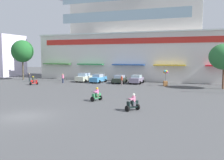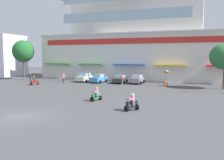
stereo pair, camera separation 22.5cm
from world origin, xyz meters
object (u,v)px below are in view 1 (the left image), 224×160
(parked_car_0, at_px, (84,77))
(scooter_rider_2, at_px, (34,81))
(parked_car_1, at_px, (98,78))
(parked_car_3, at_px, (137,79))
(pedestrian_1, at_px, (63,78))
(scooter_rider_0, at_px, (97,95))
(pedestrian_2, at_px, (122,80))
(parked_car_2, at_px, (119,79))
(plaza_tree_0, at_px, (22,51))
(pedestrian_0, at_px, (29,77))
(scooter_rider_4, at_px, (133,104))
(balloon_vendor_cart, at_px, (165,78))
(plaza_tree_1, at_px, (224,57))

(parked_car_0, distance_m, scooter_rider_2, 9.47)
(parked_car_1, bearing_deg, parked_car_3, 5.66)
(scooter_rider_2, relative_size, pedestrian_1, 0.89)
(scooter_rider_2, distance_m, pedestrian_1, 5.24)
(parked_car_3, height_order, scooter_rider_0, parked_car_3)
(pedestrian_2, bearing_deg, parked_car_2, 114.75)
(parked_car_2, xyz_separation_m, pedestrian_1, (-9.55, -3.25, 0.22))
(plaza_tree_0, relative_size, pedestrian_1, 4.78)
(pedestrian_2, bearing_deg, pedestrian_0, -178.57)
(parked_car_3, xyz_separation_m, scooter_rider_2, (-15.54, -7.71, -0.16))
(plaza_tree_0, distance_m, parked_car_2, 21.12)
(parked_car_2, bearing_deg, pedestrian_0, -168.50)
(scooter_rider_0, bearing_deg, parked_car_2, 100.26)
(plaza_tree_0, relative_size, parked_car_3, 2.09)
(parked_car_0, height_order, pedestrian_0, parked_car_0)
(scooter_rider_4, height_order, pedestrian_1, pedestrian_1)
(scooter_rider_0, bearing_deg, parked_car_0, 119.80)
(plaza_tree_0, bearing_deg, pedestrian_1, -14.73)
(scooter_rider_4, bearing_deg, scooter_rider_0, 145.24)
(parked_car_3, distance_m, pedestrian_0, 19.99)
(pedestrian_0, relative_size, pedestrian_2, 0.99)
(parked_car_0, bearing_deg, pedestrian_0, -159.90)
(pedestrian_1, bearing_deg, scooter_rider_4, -45.31)
(plaza_tree_0, bearing_deg, pedestrian_2, -6.69)
(pedestrian_2, bearing_deg, parked_car_1, 155.38)
(parked_car_1, bearing_deg, balloon_vendor_cart, -4.29)
(parked_car_0, relative_size, balloon_vendor_cart, 1.74)
(plaza_tree_0, relative_size, plaza_tree_1, 1.22)
(plaza_tree_1, distance_m, parked_car_3, 14.38)
(scooter_rider_2, height_order, pedestrian_0, pedestrian_0)
(pedestrian_0, height_order, pedestrian_2, pedestrian_2)
(pedestrian_0, bearing_deg, parked_car_3, 10.09)
(plaza_tree_0, distance_m, pedestrian_0, 6.92)
(scooter_rider_2, bearing_deg, scooter_rider_0, -32.78)
(parked_car_0, relative_size, pedestrian_1, 2.66)
(scooter_rider_4, distance_m, pedestrian_0, 30.38)
(plaza_tree_1, bearing_deg, pedestrian_0, -178.75)
(parked_car_0, height_order, parked_car_2, parked_car_0)
(scooter_rider_0, bearing_deg, pedestrian_2, 97.14)
(parked_car_2, bearing_deg, scooter_rider_2, -148.68)
(plaza_tree_0, height_order, scooter_rider_0, plaza_tree_0)
(scooter_rider_4, bearing_deg, plaza_tree_0, 144.09)
(plaza_tree_0, distance_m, balloon_vendor_cart, 29.11)
(scooter_rider_4, bearing_deg, pedestrian_1, 134.69)
(plaza_tree_1, distance_m, parked_car_0, 24.10)
(pedestrian_0, xyz_separation_m, pedestrian_1, (7.07, 0.13, 0.05))
(parked_car_3, distance_m, scooter_rider_0, 17.80)
(pedestrian_2, bearing_deg, scooter_rider_2, -161.38)
(parked_car_2, relative_size, balloon_vendor_cart, 1.66)
(scooter_rider_4, height_order, balloon_vendor_cart, balloon_vendor_cart)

